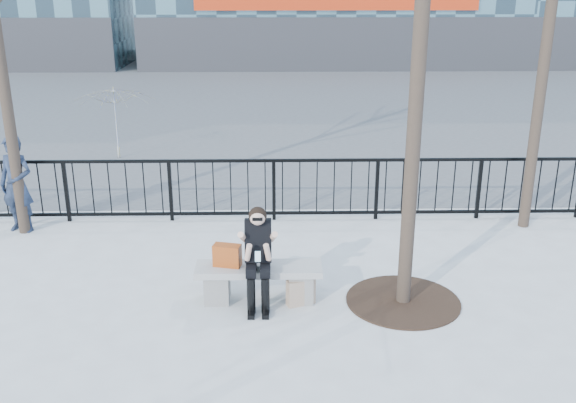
{
  "coord_description": "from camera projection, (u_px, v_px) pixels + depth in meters",
  "views": [
    {
      "loc": [
        0.22,
        -7.62,
        4.04
      ],
      "look_at": [
        0.4,
        0.8,
        1.1
      ],
      "focal_mm": 40.0,
      "sensor_mm": 36.0,
      "label": 1
    }
  ],
  "objects": [
    {
      "name": "standing_man",
      "position": [
        17.0,
        184.0,
        10.6
      ],
      "size": [
        0.68,
        0.54,
        1.63
      ],
      "primitive_type": "imported",
      "rotation": [
        0.0,
        0.0,
        -0.27
      ],
      "color": "black",
      "rests_on": "ground"
    },
    {
      "name": "bench_main",
      "position": [
        259.0,
        279.0,
        8.42
      ],
      "size": [
        1.65,
        0.46,
        0.49
      ],
      "color": "slate",
      "rests_on": "ground"
    },
    {
      "name": "railing",
      "position": [
        262.0,
        190.0,
        11.17
      ],
      "size": [
        14.0,
        0.06,
        1.1
      ],
      "color": "black",
      "rests_on": "ground"
    },
    {
      "name": "seated_woman",
      "position": [
        258.0,
        258.0,
        8.15
      ],
      "size": [
        0.5,
        0.64,
        1.34
      ],
      "color": "black",
      "rests_on": "ground"
    },
    {
      "name": "vendor_umbrella",
      "position": [
        116.0,
        123.0,
        14.91
      ],
      "size": [
        1.87,
        1.91,
        1.7
      ],
      "primitive_type": "imported",
      "rotation": [
        0.0,
        0.0,
        0.01
      ],
      "color": "yellow",
      "rests_on": "ground"
    },
    {
      "name": "tree_grate",
      "position": [
        403.0,
        301.0,
        8.46
      ],
      "size": [
        1.5,
        1.5,
        0.02
      ],
      "primitive_type": "cylinder",
      "color": "black",
      "rests_on": "ground"
    },
    {
      "name": "handbag",
      "position": [
        227.0,
        255.0,
        8.32
      ],
      "size": [
        0.38,
        0.25,
        0.29
      ],
      "primitive_type": "cube",
      "rotation": [
        0.0,
        0.0,
        -0.24
      ],
      "color": "#9B3E13",
      "rests_on": "bench_main"
    },
    {
      "name": "ground",
      "position": [
        259.0,
        300.0,
        8.52
      ],
      "size": [
        120.0,
        120.0,
        0.0
      ],
      "primitive_type": "plane",
      "color": "#A4A39F",
      "rests_on": "ground"
    },
    {
      "name": "shopping_bag",
      "position": [
        301.0,
        292.0,
        8.34
      ],
      "size": [
        0.39,
        0.26,
        0.35
      ],
      "primitive_type": "cube",
      "rotation": [
        0.0,
        0.0,
        0.37
      ],
      "color": "tan",
      "rests_on": "ground"
    },
    {
      "name": "street_surface",
      "position": [
        268.0,
        99.0,
        22.68
      ],
      "size": [
        60.0,
        23.0,
        0.01
      ],
      "primitive_type": "cube",
      "color": "#474747",
      "rests_on": "ground"
    }
  ]
}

